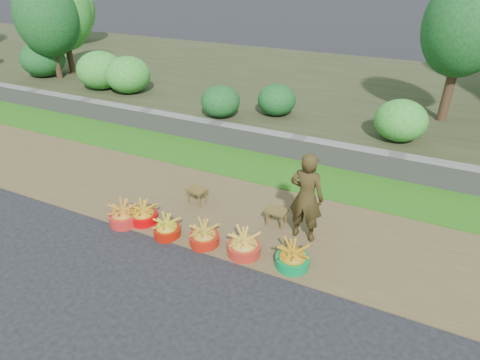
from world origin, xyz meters
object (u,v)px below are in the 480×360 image
at_px(basin_c, 167,228).
at_px(basin_d, 204,236).
at_px(basin_e, 244,245).
at_px(basin_b, 143,214).
at_px(stool_right, 277,213).
at_px(vendor_woman, 306,197).
at_px(basin_a, 124,215).
at_px(stool_left, 197,192).
at_px(basin_f, 293,258).

height_order(basin_c, basin_d, basin_d).
distance_m(basin_d, basin_e, 0.72).
xyz_separation_m(basin_d, basin_e, (0.72, 0.04, 0.01)).
bearing_deg(basin_c, basin_b, 165.72).
xyz_separation_m(stool_right, vendor_woman, (0.55, -0.12, 0.54)).
xyz_separation_m(basin_a, stool_right, (2.54, 1.13, 0.10)).
height_order(basin_d, stool_right, basin_d).
bearing_deg(basin_a, stool_left, 52.73).
bearing_deg(basin_e, stool_left, 145.97).
xyz_separation_m(basin_a, basin_b, (0.30, 0.18, -0.01)).
xyz_separation_m(basin_f, vendor_woman, (-0.08, 0.81, 0.64)).
relative_size(basin_c, stool_left, 1.13).
height_order(basin_d, vendor_woman, vendor_woman).
bearing_deg(vendor_woman, basin_d, 35.12).
xyz_separation_m(basin_c, basin_f, (2.24, 0.18, 0.02)).
bearing_deg(basin_a, basin_d, 3.60).
relative_size(basin_f, stool_left, 1.28).
distance_m(basin_f, vendor_woman, 1.03).
relative_size(basin_f, stool_right, 1.42).
height_order(basin_d, basin_f, basin_f).
xyz_separation_m(stool_left, vendor_woman, (2.22, -0.14, 0.54)).
xyz_separation_m(basin_b, stool_right, (2.24, 0.95, 0.11)).
relative_size(stool_right, vendor_woman, 0.24).
bearing_deg(vendor_woman, basin_a, 21.40).
bearing_deg(basin_c, vendor_woman, 24.39).
relative_size(basin_b, stool_left, 1.20).
distance_m(basin_a, stool_left, 1.44).
height_order(stool_left, vendor_woman, vendor_woman).
distance_m(basin_a, basin_b, 0.35).
relative_size(basin_e, stool_right, 1.45).
bearing_deg(basin_f, basin_d, -176.42).
relative_size(basin_c, basin_d, 0.92).
bearing_deg(stool_right, basin_f, -56.06).
bearing_deg(basin_d, basin_e, 3.30).
bearing_deg(stool_right, vendor_woman, -12.79).
bearing_deg(basin_e, stool_right, 79.14).
distance_m(basin_e, basin_f, 0.82).
relative_size(basin_e, basin_f, 1.02).
bearing_deg(basin_f, basin_c, -175.53).
relative_size(basin_f, vendor_woman, 0.33).
bearing_deg(basin_e, basin_f, 3.83).
bearing_deg(basin_c, basin_e, 4.83).
height_order(basin_c, stool_left, basin_c).
height_order(basin_a, basin_d, basin_a).
bearing_deg(basin_d, stool_left, 126.06).
relative_size(basin_c, basin_e, 0.86).
distance_m(basin_d, stool_right, 1.38).
xyz_separation_m(basin_c, stool_right, (1.62, 1.10, 0.12)).
height_order(basin_d, stool_left, basin_d).
bearing_deg(basin_c, basin_f, 4.47).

